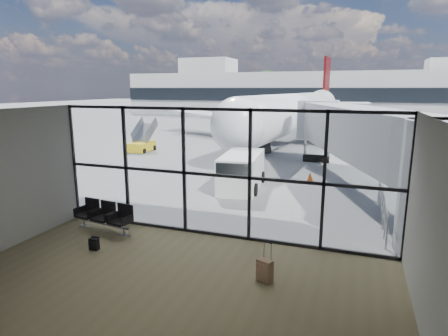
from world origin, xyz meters
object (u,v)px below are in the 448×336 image
Objects in this scene: backpack at (94,244)px; belt_loader at (259,143)px; service_van at (241,171)px; seating_row at (105,214)px; airliner at (298,112)px; mobile_stairs at (142,145)px; suitcase at (265,270)px.

backpack is 0.10× the size of belt_loader.
service_van is 1.02× the size of belt_loader.
seating_row is at bearing -112.53° from belt_loader.
airliner is (2.12, 28.70, 2.60)m from backpack.
mobile_stairs is (-9.18, -3.41, -0.10)m from belt_loader.
backpack is at bearing -66.60° from mobile_stairs.
backpack is 5.66m from suitcase.
suitcase reaches higher than seating_row.
seating_row is 17.82m from mobile_stairs.
backpack is 0.01× the size of airliner.
seating_row is 0.55× the size of service_van.
airliner is at bearing 41.53° from mobile_stairs.
belt_loader is (0.19, 20.85, 0.41)m from backpack.
service_van is at bearing -84.57° from airliner.
backpack is 19.62m from mobile_stairs.
seating_row is 7.84m from service_van.
backpack is 28.90m from airliner.
belt_loader is at bearing -98.73° from airliner.
belt_loader reaches higher than backpack.
service_van is at bearing 74.54° from backpack.
airliner is (2.87, 27.07, 2.22)m from seating_row.
suitcase is at bearing -2.75° from backpack.
seating_row is 5.49× the size of backpack.
service_van is at bearing 74.93° from seating_row.
belt_loader is at bearing 125.53° from suitcase.
seating_row is at bearing -174.63° from suitcase.
service_van is 12.17m from belt_loader.
suitcase is at bearing -75.63° from service_van.
belt_loader is at bearing 16.51° from mobile_stairs.
backpack is at bearing -110.25° from belt_loader.
mobile_stairs is at bearing 116.07° from backpack.
mobile_stairs is at bearing 125.03° from seating_row.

